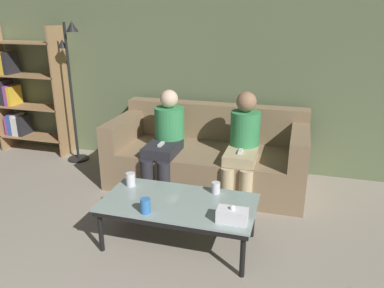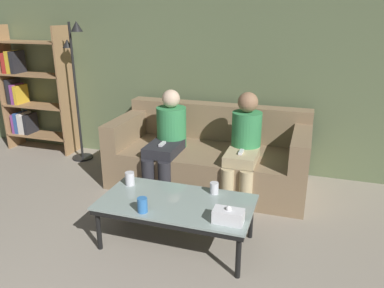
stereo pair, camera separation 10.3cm
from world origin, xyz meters
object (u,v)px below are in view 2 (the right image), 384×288
(seated_person_mid_left, at_px, (244,144))
(bookshelf, at_px, (29,93))
(cup_near_right, at_px, (142,205))
(cup_far_center, at_px, (130,179))
(coffee_table, at_px, (176,205))
(cup_near_left, at_px, (214,188))
(seated_person_left_end, at_px, (168,137))
(couch, at_px, (210,156))
(tissue_box, at_px, (228,216))
(standing_lamp, at_px, (76,78))

(seated_person_mid_left, bearing_deg, bookshelf, 169.77)
(cup_near_right, height_order, cup_far_center, cup_far_center)
(coffee_table, distance_m, cup_near_left, 0.35)
(cup_near_right, relative_size, cup_far_center, 0.98)
(cup_far_center, height_order, seated_person_mid_left, seated_person_mid_left)
(cup_far_center, xyz_separation_m, seated_person_mid_left, (0.84, 0.85, 0.12))
(coffee_table, bearing_deg, bookshelf, 149.81)
(cup_near_left, height_order, seated_person_left_end, seated_person_left_end)
(seated_person_mid_left, bearing_deg, cup_far_center, -134.45)
(couch, xyz_separation_m, cup_near_right, (-0.12, -1.47, 0.14))
(seated_person_mid_left, bearing_deg, tissue_box, -84.50)
(couch, bearing_deg, seated_person_mid_left, -28.77)
(standing_lamp, bearing_deg, seated_person_mid_left, -10.60)
(couch, bearing_deg, seated_person_left_end, -150.58)
(coffee_table, xyz_separation_m, tissue_box, (0.46, -0.18, 0.09))
(cup_far_center, xyz_separation_m, standing_lamp, (-1.33, 1.26, 0.61))
(tissue_box, distance_m, seated_person_mid_left, 1.21)
(cup_near_left, xyz_separation_m, standing_lamp, (-2.07, 1.19, 0.62))
(tissue_box, distance_m, standing_lamp, 2.85)
(cup_near_right, distance_m, bookshelf, 3.10)
(cup_near_left, bearing_deg, coffee_table, -137.78)
(coffee_table, bearing_deg, cup_far_center, 161.92)
(cup_near_right, bearing_deg, cup_far_center, 127.64)
(coffee_table, height_order, bookshelf, bookshelf)
(couch, bearing_deg, cup_near_right, -94.82)
(couch, height_order, standing_lamp, standing_lamp)
(cup_far_center, relative_size, seated_person_left_end, 0.11)
(couch, xyz_separation_m, seated_person_mid_left, (0.41, -0.22, 0.26))
(cup_far_center, height_order, seated_person_left_end, seated_person_left_end)
(cup_near_right, distance_m, tissue_box, 0.65)
(cup_near_right, relative_size, bookshelf, 0.07)
(bookshelf, xyz_separation_m, seated_person_left_end, (2.21, -0.55, -0.23))
(coffee_table, height_order, tissue_box, tissue_box)
(cup_near_right, height_order, seated_person_mid_left, seated_person_mid_left)
(cup_near_left, height_order, cup_far_center, cup_far_center)
(coffee_table, relative_size, bookshelf, 0.74)
(bookshelf, relative_size, seated_person_mid_left, 1.55)
(standing_lamp, xyz_separation_m, seated_person_mid_left, (2.17, -0.41, -0.49))
(cup_far_center, distance_m, tissue_box, 1.01)
(couch, height_order, cup_near_right, couch)
(cup_far_center, bearing_deg, coffee_table, -18.08)
(couch, bearing_deg, cup_near_left, -72.89)
(coffee_table, bearing_deg, seated_person_left_end, 114.91)
(tissue_box, distance_m, bookshelf, 3.61)
(couch, xyz_separation_m, cup_near_left, (0.31, -1.01, 0.13))
(coffee_table, distance_m, standing_lamp, 2.41)
(cup_far_center, bearing_deg, bookshelf, 147.43)
(couch, relative_size, cup_far_center, 17.81)
(seated_person_left_end, bearing_deg, coffee_table, -65.09)
(coffee_table, height_order, cup_near_right, cup_near_right)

